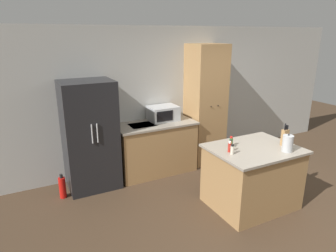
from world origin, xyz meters
name	(u,v)px	position (x,y,z in m)	size (l,w,h in m)	color
ground_plane	(273,211)	(0.00, 0.00, 0.00)	(14.00, 14.00, 0.00)	#423021
wall_back	(191,95)	(0.00, 2.33, 1.30)	(7.20, 0.06, 2.60)	#B2B2AD
refrigerator	(90,136)	(-2.12, 1.97, 0.89)	(0.82, 0.69, 1.78)	black
back_counter	(156,147)	(-0.95, 1.98, 0.47)	(1.44, 0.68, 0.94)	#9E7547
pantry_cabinet	(205,105)	(0.13, 2.01, 1.14)	(0.65, 0.61, 2.29)	#9E7547
kitchen_island	(252,176)	(-0.17, 0.31, 0.46)	(1.24, 0.98, 0.91)	#9E7547
microwave	(163,113)	(-0.74, 2.08, 1.07)	(0.52, 0.40, 0.26)	#B2B5B7
knife_block	(285,137)	(0.28, 0.19, 1.04)	(0.10, 0.06, 0.33)	#9E7547
spice_bottle_tall_dark	(231,142)	(-0.42, 0.52, 0.98)	(0.05, 0.05, 0.15)	#337033
spice_bottle_short_red	(232,150)	(-0.61, 0.27, 0.98)	(0.05, 0.05, 0.14)	beige
spice_bottle_amber_oil	(230,147)	(-0.59, 0.35, 0.98)	(0.05, 0.05, 0.16)	#B2281E
spice_bottle_green_herb	(230,144)	(-0.48, 0.46, 0.97)	(0.04, 0.04, 0.12)	orange
kettle	(288,144)	(0.13, 0.00, 1.03)	(0.14, 0.14, 0.26)	#B2B5B7
fire_extinguisher	(62,187)	(-2.64, 1.79, 0.18)	(0.11, 0.11, 0.40)	red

